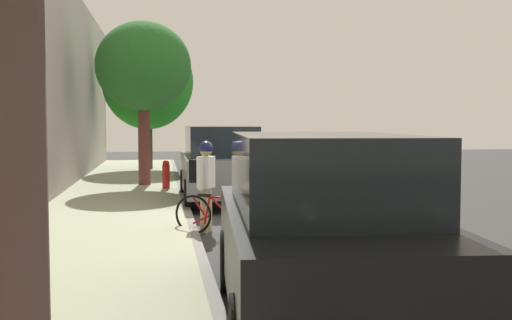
{
  "coord_description": "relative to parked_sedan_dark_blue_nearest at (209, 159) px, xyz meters",
  "views": [
    {
      "loc": [
        2.19,
        13.19,
        2.12
      ],
      "look_at": [
        0.29,
        0.57,
        1.34
      ],
      "focal_mm": 44.65,
      "sensor_mm": 36.0,
      "label": 1
    }
  ],
  "objects": [
    {
      "name": "building_facade",
      "position": [
        4.7,
        10.06,
        2.46
      ],
      "size": [
        0.5,
        39.42,
        6.42
      ],
      "primitive_type": "cube",
      "color": "#A49895",
      "rests_on": "ground"
    },
    {
      "name": "parked_suv_grey_second",
      "position": [
        0.21,
        6.81,
        0.27
      ],
      "size": [
        1.97,
        4.7,
        1.99
      ],
      "color": "slate",
      "rests_on": "ground"
    },
    {
      "name": "sidewalk",
      "position": [
        2.85,
        10.06,
        -0.68
      ],
      "size": [
        3.21,
        39.42,
        0.14
      ],
      "primitive_type": "cube",
      "color": "#A8AE8B",
      "rests_on": "ground"
    },
    {
      "name": "fire_hydrant",
      "position": [
        1.59,
        4.41,
        -0.19
      ],
      "size": [
        0.22,
        0.22,
        0.84
      ],
      "color": "red",
      "rests_on": "sidewalk"
    },
    {
      "name": "parked_suv_black_mid",
      "position": [
        0.13,
        16.95,
        0.27
      ],
      "size": [
        2.22,
        4.82,
        1.99
      ],
      "color": "black",
      "rests_on": "ground"
    },
    {
      "name": "curb_edge",
      "position": [
        1.16,
        10.06,
        -0.68
      ],
      "size": [
        0.16,
        39.42,
        0.14
      ],
      "primitive_type": "cube",
      "color": "gray",
      "rests_on": "ground"
    },
    {
      "name": "ground",
      "position": [
        -0.45,
        10.06,
        -0.75
      ],
      "size": [
        63.07,
        63.07,
        0.0
      ],
      "primitive_type": "plane",
      "color": "#373737"
    },
    {
      "name": "cyclist_with_backpack",
      "position": [
        0.92,
        11.15,
        0.32
      ],
      "size": [
        0.51,
        0.56,
        1.75
      ],
      "color": "#C6B284",
      "rests_on": "ground"
    },
    {
      "name": "lane_stripe_bike_edge",
      "position": [
        -0.31,
        10.06,
        -0.75
      ],
      "size": [
        0.12,
        39.42,
        0.01
      ],
      "primitive_type": "cube",
      "color": "white",
      "rests_on": "ground"
    },
    {
      "name": "bicycle_at_curb",
      "position": [
        0.69,
        11.62,
        -0.36
      ],
      "size": [
        1.59,
        0.89,
        0.8
      ],
      "color": "black",
      "rests_on": "ground"
    },
    {
      "name": "street_tree_near_cyclist",
      "position": [
        2.24,
        -3.66,
        3.01
      ],
      "size": [
        3.77,
        3.77,
        5.63
      ],
      "color": "#473A24",
      "rests_on": "sidewalk"
    },
    {
      "name": "lane_stripe_centre",
      "position": [
        -3.56,
        10.35,
        -0.75
      ],
      "size": [
        0.14,
        40.0,
        0.01
      ],
      "color": "white",
      "rests_on": "ground"
    },
    {
      "name": "street_tree_mid_block",
      "position": [
        2.24,
        3.16,
        3.03
      ],
      "size": [
        2.94,
        2.94,
        5.06
      ],
      "color": "brown",
      "rests_on": "sidewalk"
    },
    {
      "name": "parked_sedan_dark_blue_nearest",
      "position": [
        0.0,
        0.0,
        0.0
      ],
      "size": [
        1.9,
        4.43,
        1.52
      ],
      "color": "navy",
      "rests_on": "ground"
    }
  ]
}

